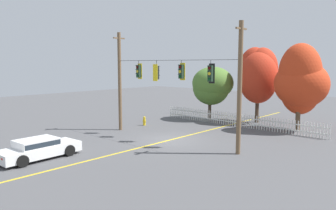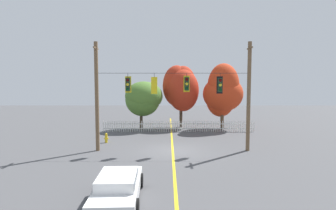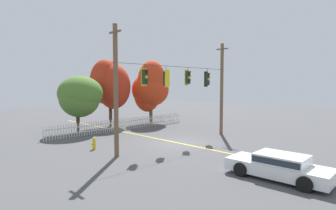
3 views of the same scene
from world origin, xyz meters
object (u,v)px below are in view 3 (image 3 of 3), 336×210
traffic_signal_westbound_side (188,77)px  autumn_oak_far_east (150,88)px  traffic_signal_northbound_primary (145,77)px  autumn_maple_mid (110,83)px  traffic_signal_southbound_primary (166,78)px  autumn_maple_near_fence (80,95)px  parked_car (279,166)px  fire_hydrant (94,143)px  traffic_signal_northbound_secondary (207,79)px

traffic_signal_westbound_side → autumn_oak_far_east: 10.30m
traffic_signal_northbound_primary → autumn_maple_mid: bearing=68.1°
traffic_signal_northbound_primary → autumn_oak_far_east: 12.63m
traffic_signal_northbound_primary → traffic_signal_westbound_side: bearing=-0.0°
traffic_signal_southbound_primary → autumn_maple_near_fence: bearing=100.0°
traffic_signal_southbound_primary → parked_car: (-1.09, -8.38, -4.07)m
traffic_signal_northbound_primary → traffic_signal_westbound_side: 4.15m
traffic_signal_southbound_primary → autumn_maple_near_fence: 9.43m
autumn_maple_near_fence → fire_hydrant: bearing=-110.5°
parked_car → fire_hydrant: 11.42m
traffic_signal_northbound_primary → traffic_signal_westbound_side: (4.15, -0.00, 0.04)m
traffic_signal_southbound_primary → autumn_maple_mid: 10.82m
autumn_oak_far_east → autumn_maple_mid: bearing=163.8°
traffic_signal_southbound_primary → traffic_signal_northbound_secondary: size_ratio=1.01×
autumn_maple_near_fence → fire_hydrant: autumn_maple_near_fence is taller
traffic_signal_southbound_primary → traffic_signal_northbound_secondary: bearing=0.2°
autumn_maple_near_fence → fire_hydrant: 7.57m
fire_hydrant → traffic_signal_northbound_primary: bearing=-50.0°
traffic_signal_northbound_primary → traffic_signal_southbound_primary: 1.86m
autumn_maple_near_fence → parked_car: autumn_maple_near_fence is taller
traffic_signal_southbound_primary → traffic_signal_northbound_secondary: same height
fire_hydrant → autumn_maple_mid: bearing=50.8°
autumn_maple_near_fence → traffic_signal_northbound_secondary: bearing=-55.7°
traffic_signal_northbound_secondary → fire_hydrant: 10.06m
autumn_maple_mid → autumn_oak_far_east: (4.28, -1.25, -0.49)m
autumn_oak_far_east → parked_car: 19.59m
autumn_maple_near_fence → autumn_oak_far_east: autumn_oak_far_east is taller
traffic_signal_northbound_secondary → autumn_maple_near_fence: (-6.25, 9.17, -1.40)m
autumn_maple_mid → autumn_oak_far_east: bearing=-16.2°
traffic_signal_northbound_primary → traffic_signal_southbound_primary: bearing=-0.6°
traffic_signal_northbound_secondary → traffic_signal_westbound_side: bearing=-180.0°
autumn_maple_mid → fire_hydrant: autumn_maple_mid is taller
fire_hydrant → autumn_maple_near_fence: bearing=69.5°
traffic_signal_northbound_secondary → autumn_maple_near_fence: bearing=124.3°
traffic_signal_northbound_primary → autumn_maple_near_fence: traffic_signal_northbound_primary is taller
autumn_maple_near_fence → autumn_oak_far_east: size_ratio=0.73×
traffic_signal_northbound_primary → autumn_oak_far_east: (8.52, 9.28, -0.84)m
traffic_signal_westbound_side → traffic_signal_northbound_secondary: (2.35, 0.00, -0.08)m
traffic_signal_southbound_primary → autumn_maple_mid: bearing=77.3°
traffic_signal_southbound_primary → traffic_signal_westbound_side: size_ratio=1.10×
traffic_signal_northbound_secondary → fire_hydrant: size_ratio=1.83×
parked_car → autumn_maple_near_fence: bearing=91.7°
traffic_signal_northbound_primary → fire_hydrant: bearing=130.0°
traffic_signal_northbound_secondary → parked_car: (-5.73, -8.40, -4.10)m
autumn_maple_mid → fire_hydrant: bearing=-129.2°
autumn_maple_near_fence → autumn_maple_mid: (4.00, 1.36, 1.08)m
traffic_signal_northbound_secondary → fire_hydrant: bearing=163.2°
traffic_signal_northbound_primary → parked_car: 9.40m
autumn_maple_near_fence → traffic_signal_northbound_primary: bearing=-91.5°
autumn_oak_far_east → traffic_signal_northbound_secondary: bearing=-102.3°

